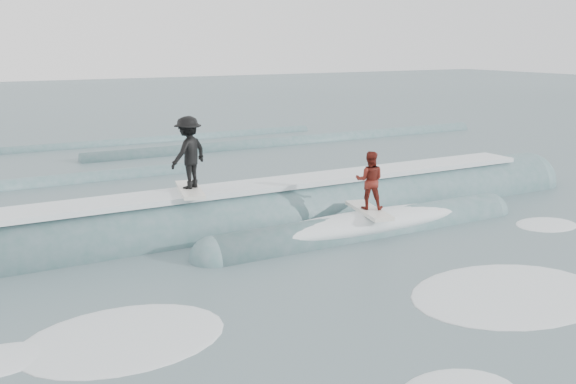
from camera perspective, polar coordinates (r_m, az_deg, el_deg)
ground at (r=13.82m, az=9.74°, el=-8.42°), size 160.00×160.00×0.00m
breaking_wave at (r=18.21m, az=-0.21°, el=-2.73°), size 22.99×3.89×2.23m
surfer_black at (r=16.95m, az=-8.83°, el=3.29°), size 1.41×2.07×1.99m
surfer_red at (r=17.18m, az=7.26°, el=0.68°), size 0.96×2.07×1.66m
whitewater at (r=13.39m, az=14.66°, el=-9.41°), size 16.38×6.95×0.10m
far_swells at (r=29.19m, az=-12.47°, el=2.97°), size 40.76×8.65×0.80m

